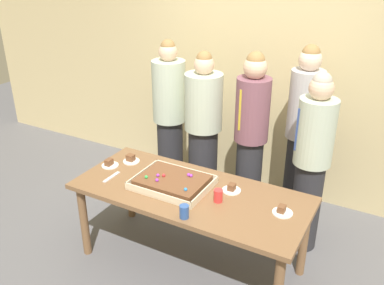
# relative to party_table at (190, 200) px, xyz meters

# --- Properties ---
(ground_plane) EXTENTS (12.00, 12.00, 0.00)m
(ground_plane) POSITION_rel_party_table_xyz_m (0.00, 0.00, -0.64)
(ground_plane) COLOR #5B5B60
(interior_back_panel) EXTENTS (8.00, 0.12, 3.00)m
(interior_back_panel) POSITION_rel_party_table_xyz_m (0.00, 1.60, 0.86)
(interior_back_panel) COLOR #CCB784
(interior_back_panel) RESTS_ON ground_plane
(party_table) EXTENTS (1.90, 0.82, 0.72)m
(party_table) POSITION_rel_party_table_xyz_m (0.00, 0.00, 0.00)
(party_table) COLOR brown
(party_table) RESTS_ON ground_plane
(sheet_cake) EXTENTS (0.61, 0.46, 0.10)m
(sheet_cake) POSITION_rel_party_table_xyz_m (-0.16, -0.00, 0.12)
(sheet_cake) COLOR beige
(sheet_cake) RESTS_ON party_table
(plated_slice_near_left) EXTENTS (0.15, 0.15, 0.07)m
(plated_slice_near_left) POSITION_rel_party_table_xyz_m (-0.72, 0.18, 0.11)
(plated_slice_near_left) COLOR white
(plated_slice_near_left) RESTS_ON party_table
(plated_slice_near_right) EXTENTS (0.15, 0.15, 0.06)m
(plated_slice_near_right) POSITION_rel_party_table_xyz_m (0.74, 0.05, 0.10)
(plated_slice_near_right) COLOR white
(plated_slice_near_right) RESTS_ON party_table
(plated_slice_far_left) EXTENTS (0.15, 0.15, 0.06)m
(plated_slice_far_left) POSITION_rel_party_table_xyz_m (0.29, 0.16, 0.10)
(plated_slice_far_left) COLOR white
(plated_slice_far_left) RESTS_ON party_table
(plated_slice_far_right) EXTENTS (0.15, 0.15, 0.07)m
(plated_slice_far_right) POSITION_rel_party_table_xyz_m (-0.83, 0.02, 0.10)
(plated_slice_far_right) COLOR white
(plated_slice_far_right) RESTS_ON party_table
(drink_cup_nearest) EXTENTS (0.07, 0.07, 0.10)m
(drink_cup_nearest) POSITION_rel_party_table_xyz_m (0.14, -0.34, 0.13)
(drink_cup_nearest) COLOR #2D5199
(drink_cup_nearest) RESTS_ON party_table
(drink_cup_middle) EXTENTS (0.07, 0.07, 0.10)m
(drink_cup_middle) POSITION_rel_party_table_xyz_m (0.26, -0.03, 0.13)
(drink_cup_middle) COLOR red
(drink_cup_middle) RESTS_ON party_table
(cake_server_utensil) EXTENTS (0.03, 0.20, 0.01)m
(cake_server_utensil) POSITION_rel_party_table_xyz_m (-0.69, -0.13, 0.09)
(cake_server_utensil) COLOR silver
(cake_server_utensil) RESTS_ON party_table
(person_serving_front) EXTENTS (0.35, 0.35, 1.68)m
(person_serving_front) POSITION_rel_party_table_xyz_m (-0.81, 1.01, 0.23)
(person_serving_front) COLOR #28282D
(person_serving_front) RESTS_ON ground_plane
(person_green_shirt_behind) EXTENTS (0.37, 0.37, 1.65)m
(person_green_shirt_behind) POSITION_rel_party_table_xyz_m (-0.33, 0.86, 0.20)
(person_green_shirt_behind) COLOR #28282D
(person_green_shirt_behind) RESTS_ON ground_plane
(person_striped_tie_right) EXTENTS (0.30, 0.30, 1.74)m
(person_striped_tie_right) POSITION_rel_party_table_xyz_m (0.56, 1.14, 0.28)
(person_striped_tie_right) COLOR #28282D
(person_striped_tie_right) RESTS_ON ground_plane
(person_far_right_suit) EXTENTS (0.31, 0.31, 1.69)m
(person_far_right_suit) POSITION_rel_party_table_xyz_m (0.17, 0.85, 0.26)
(person_far_right_suit) COLOR #28282D
(person_far_right_suit) RESTS_ON ground_plane
(person_left_edge_reaching) EXTENTS (0.31, 0.31, 1.63)m
(person_left_edge_reaching) POSITION_rel_party_table_xyz_m (0.77, 0.72, 0.21)
(person_left_edge_reaching) COLOR #28282D
(person_left_edge_reaching) RESTS_ON ground_plane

